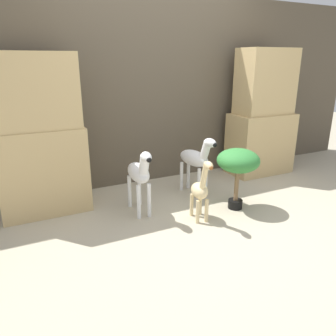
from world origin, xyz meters
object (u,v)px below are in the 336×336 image
(zebra_right, at_px, (196,159))
(giraffe_figurine, at_px, (201,190))
(potted_palm_front, at_px, (238,163))
(zebra_left, at_px, (140,173))

(zebra_right, xyz_separation_m, giraffe_figurine, (-0.29, -0.58, -0.11))
(zebra_right, xyz_separation_m, potted_palm_front, (0.18, -0.51, 0.07))
(zebra_right, relative_size, potted_palm_front, 1.09)
(zebra_right, bearing_deg, zebra_left, -165.85)
(giraffe_figurine, bearing_deg, potted_palm_front, 7.94)
(zebra_right, relative_size, giraffe_figurine, 1.08)
(zebra_right, relative_size, zebra_left, 1.00)
(zebra_right, bearing_deg, giraffe_figurine, -116.63)
(zebra_right, height_order, giraffe_figurine, zebra_right)
(zebra_right, bearing_deg, potted_palm_front, -70.90)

